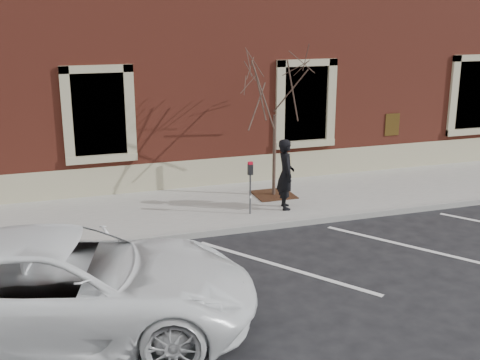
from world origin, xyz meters
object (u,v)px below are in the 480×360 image
object	(u,v)px
parking_meter	(250,178)
sapling	(275,92)
white_truck	(65,286)
man	(286,174)

from	to	relation	value
parking_meter	sapling	distance (m)	2.57
parking_meter	sapling	size ratio (longest dim) A/B	0.33
parking_meter	sapling	world-z (taller)	sapling
white_truck	sapling	bearing A→B (deg)	-31.66
sapling	white_truck	bearing A→B (deg)	-135.88
sapling	parking_meter	bearing A→B (deg)	-131.41
man	white_truck	world-z (taller)	man
man	white_truck	distance (m)	7.18
man	sapling	size ratio (longest dim) A/B	0.45
man	parking_meter	size ratio (longest dim) A/B	1.35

